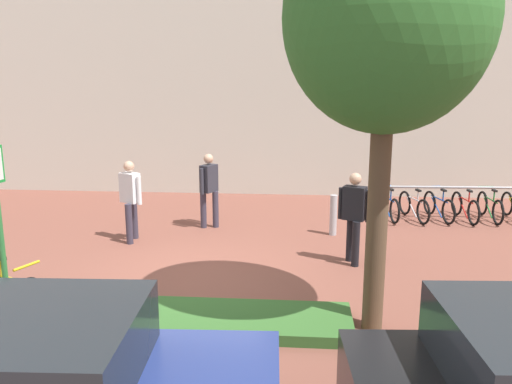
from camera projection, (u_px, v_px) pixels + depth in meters
ground_plane at (196, 279)px, 8.91m from camera, size 60.00×60.00×0.00m
building_facade at (241, 21)px, 15.01m from camera, size 28.00×1.20×10.00m
planter_strip at (105, 315)px, 7.38m from camera, size 7.00×1.10×0.16m
tree_sidewalk at (388, 20)px, 6.30m from camera, size 2.59×2.59×5.54m
bike_at_sign at (12, 291)px, 7.54m from camera, size 1.56×0.73×0.86m
bike_rack_cluster at (452, 206)px, 12.62m from camera, size 3.76×1.64×0.83m
bollard_steel at (333, 215)px, 11.34m from camera, size 0.16×0.16×0.90m
person_shirt_blue at (130, 196)px, 10.80m from camera, size 0.55×0.52×1.72m
person_suited_dark at (354, 212)px, 9.47m from camera, size 0.57×0.42×1.72m
person_suited_navy at (209, 186)px, 11.80m from camera, size 0.41×0.55×1.72m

